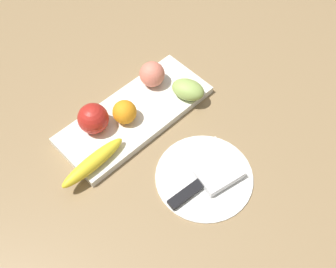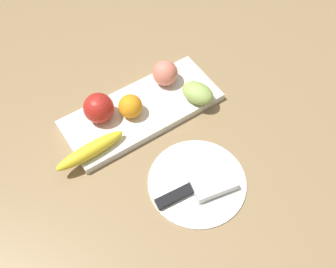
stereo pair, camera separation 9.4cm
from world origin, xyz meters
TOP-DOWN VIEW (x-y plane):
  - ground_plane at (0.00, 0.00)m, footprint 2.40×2.40m
  - fruit_tray at (-0.04, -0.01)m, footprint 0.41×0.17m
  - apple at (-0.14, 0.03)m, footprint 0.08×0.08m
  - banana at (-0.21, -0.06)m, footprint 0.18×0.04m
  - orange_near_apple at (-0.07, -0.01)m, footprint 0.06×0.06m
  - peach at (0.06, 0.03)m, footprint 0.07×0.07m
  - grape_bunch at (0.09, -0.06)m, footprint 0.09×0.10m
  - dinner_plate at (-0.04, -0.25)m, footprint 0.23×0.23m
  - folded_napkin at (-0.01, -0.25)m, footprint 0.12×0.14m
  - knife at (-0.09, -0.26)m, footprint 0.18×0.04m

SIDE VIEW (x-z plane):
  - ground_plane at x=0.00m, z-range 0.00..0.00m
  - dinner_plate at x=-0.04m, z-range 0.00..0.01m
  - fruit_tray at x=-0.04m, z-range 0.00..0.02m
  - knife at x=-0.09m, z-range 0.01..0.02m
  - folded_napkin at x=-0.01m, z-range 0.01..0.03m
  - banana at x=-0.21m, z-range 0.02..0.06m
  - grape_bunch at x=0.09m, z-range 0.02..0.07m
  - orange_near_apple at x=-0.07m, z-range 0.02..0.08m
  - peach at x=0.06m, z-range 0.02..0.09m
  - apple at x=-0.14m, z-range 0.02..0.10m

